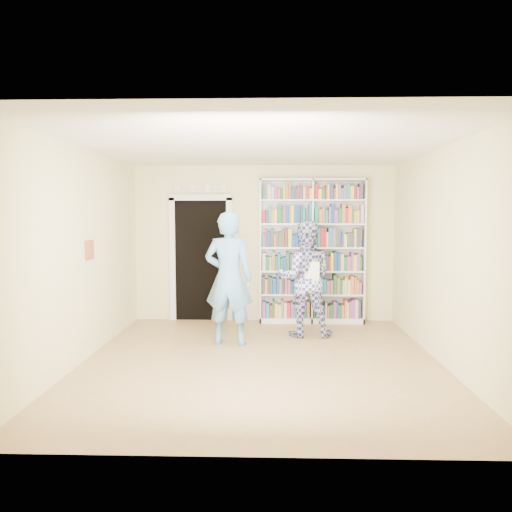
% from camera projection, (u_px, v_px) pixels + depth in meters
% --- Properties ---
extents(floor, '(5.00, 5.00, 0.00)m').
position_uv_depth(floor, '(261.00, 361.00, 6.32)').
color(floor, '#9B754B').
rests_on(floor, ground).
extents(ceiling, '(5.00, 5.00, 0.00)m').
position_uv_depth(ceiling, '(261.00, 146.00, 6.09)').
color(ceiling, white).
rests_on(ceiling, wall_back).
extents(wall_back, '(4.50, 0.00, 4.50)m').
position_uv_depth(wall_back, '(264.00, 244.00, 8.70)').
color(wall_back, beige).
rests_on(wall_back, floor).
extents(wall_left, '(0.00, 5.00, 5.00)m').
position_uv_depth(wall_left, '(82.00, 255.00, 6.27)').
color(wall_left, beige).
rests_on(wall_left, floor).
extents(wall_right, '(0.00, 5.00, 5.00)m').
position_uv_depth(wall_right, '(443.00, 256.00, 6.14)').
color(wall_right, beige).
rests_on(wall_right, floor).
extents(bookshelf, '(1.79, 0.33, 2.45)m').
position_uv_depth(bookshelf, '(312.00, 251.00, 8.53)').
color(bookshelf, white).
rests_on(bookshelf, floor).
extents(doorway, '(1.10, 0.08, 2.43)m').
position_uv_depth(doorway, '(201.00, 253.00, 8.72)').
color(doorway, black).
rests_on(doorway, floor).
extents(wall_art, '(0.03, 0.25, 0.25)m').
position_uv_depth(wall_art, '(90.00, 250.00, 6.47)').
color(wall_art, brown).
rests_on(wall_art, wall_left).
extents(man_blue, '(0.76, 0.56, 1.91)m').
position_uv_depth(man_blue, '(229.00, 278.00, 7.09)').
color(man_blue, '#5C99CD').
rests_on(man_blue, floor).
extents(man_plaid, '(0.88, 0.70, 1.77)m').
position_uv_depth(man_plaid, '(305.00, 279.00, 7.60)').
color(man_plaid, navy).
rests_on(man_plaid, floor).
extents(paper_sheet, '(0.21, 0.01, 0.30)m').
position_uv_depth(paper_sheet, '(312.00, 272.00, 7.33)').
color(paper_sheet, white).
rests_on(paper_sheet, man_plaid).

